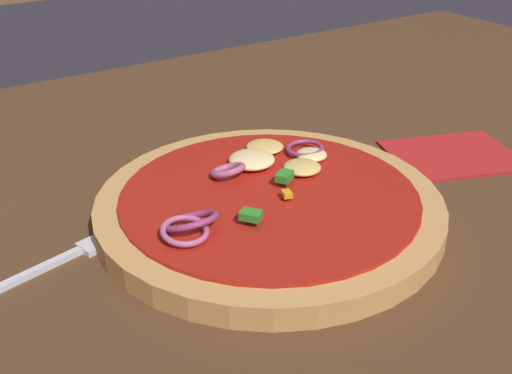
% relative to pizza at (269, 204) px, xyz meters
% --- Properties ---
extents(dining_table, '(1.47, 0.89, 0.03)m').
position_rel_pizza_xyz_m(dining_table, '(0.01, 0.02, -0.03)').
color(dining_table, '#4C301C').
rests_on(dining_table, ground).
extents(pizza, '(0.29, 0.29, 0.04)m').
position_rel_pizza_xyz_m(pizza, '(0.00, 0.00, 0.00)').
color(pizza, tan).
rests_on(pizza, dining_table).
extents(fork, '(0.18, 0.05, 0.01)m').
position_rel_pizza_xyz_m(fork, '(-0.18, 0.03, -0.01)').
color(fork, silver).
rests_on(fork, dining_table).
extents(napkin, '(0.15, 0.14, 0.00)m').
position_rel_pizza_xyz_m(napkin, '(0.22, -0.01, -0.01)').
color(napkin, '#B21E1E').
rests_on(napkin, dining_table).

